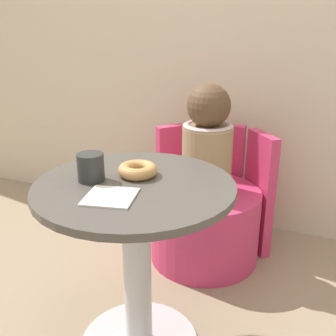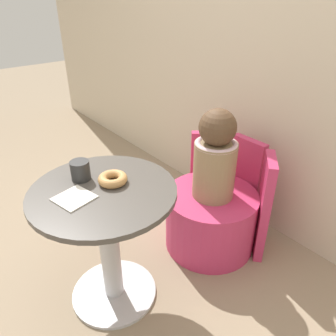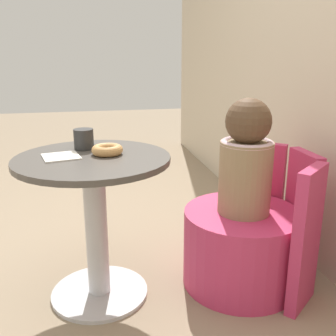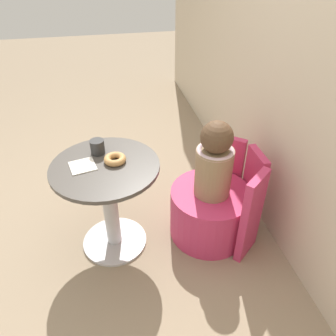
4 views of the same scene
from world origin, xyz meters
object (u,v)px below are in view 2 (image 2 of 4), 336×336
Objects in this scene: donut at (113,179)px; cup at (80,170)px; round_table at (107,228)px; child_figure at (215,157)px; tub_chair at (210,219)px.

donut is 1.46× the size of cup.
round_table is at bearing -72.22° from donut.
donut is at bearing -95.41° from child_figure.
child_figure is at bearing 84.59° from donut.
cup is (-0.14, -0.03, 0.26)m from round_table.
donut is 0.16m from cup.
tub_chair is (0.04, 0.67, -0.26)m from round_table.
child_figure is 5.75× the size of cup.
child_figure reaches higher than donut.
tub_chair is 0.78m from donut.
tub_chair is 4.12× the size of donut.
child_figure is at bearing 180.00° from tub_chair.
donut is (-0.02, 0.06, 0.24)m from round_table.
child_figure reaches higher than round_table.
cup is at bearing -141.56° from donut.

